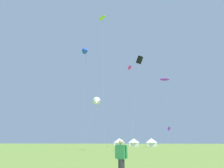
% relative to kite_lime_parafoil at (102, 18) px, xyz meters
% --- Properties ---
extents(kite_lime_parafoil, '(2.44, 2.62, 28.12)m').
position_rel_kite_lime_parafoil_xyz_m(kite_lime_parafoil, '(0.00, 0.00, 0.00)').
color(kite_lime_parafoil, '#99DB2D').
rests_on(kite_lime_parafoil, ground).
extents(kite_blue_delta, '(3.69, 3.92, 35.43)m').
position_rel_kite_lime_parafoil_xyz_m(kite_blue_delta, '(-11.25, 22.09, 6.29)').
color(kite_blue_delta, blue).
rests_on(kite_blue_delta, ground).
extents(kite_white_delta, '(3.16, 3.26, 11.27)m').
position_rel_kite_lime_parafoil_xyz_m(kite_white_delta, '(-2.29, 6.09, -17.50)').
color(kite_white_delta, white).
rests_on(kite_white_delta, ground).
extents(kite_magenta_parafoil, '(2.44, 3.73, 30.16)m').
position_rel_kite_lime_parafoil_xyz_m(kite_magenta_parafoil, '(4.31, 30.14, 1.88)').
color(kite_magenta_parafoil, '#E02DA3').
rests_on(kite_magenta_parafoil, ground).
extents(kite_purple_diamond, '(2.05, 1.84, 6.99)m').
position_rel_kite_lime_parafoil_xyz_m(kite_purple_diamond, '(17.00, 32.81, -21.52)').
color(kite_purple_diamond, purple).
rests_on(kite_purple_diamond, ground).
extents(kite_black_box, '(3.27, 1.91, 17.80)m').
position_rel_kite_lime_parafoil_xyz_m(kite_black_box, '(7.64, 0.91, -10.66)').
color(kite_black_box, black).
rests_on(kite_black_box, ground).
extents(kite_purple_parafoil, '(3.21, 1.83, 20.45)m').
position_rel_kite_lime_parafoil_xyz_m(kite_purple_parafoil, '(15.40, 20.48, -7.65)').
color(kite_purple_parafoil, purple).
rests_on(kite_purple_parafoil, ground).
extents(person_spectator, '(0.57, 0.33, 1.73)m').
position_rel_kite_lime_parafoil_xyz_m(person_spectator, '(6.04, -20.04, -26.74)').
color(person_spectator, '#2D2D33').
rests_on(person_spectator, ground).
extents(festival_tent_left, '(4.92, 4.92, 3.20)m').
position_rel_kite_lime_parafoil_xyz_m(festival_tent_left, '(-2.11, 44.66, -25.82)').
color(festival_tent_left, white).
rests_on(festival_tent_left, ground).
extents(festival_tent_right, '(4.83, 4.83, 3.14)m').
position_rel_kite_lime_parafoil_xyz_m(festival_tent_right, '(4.12, 44.66, -25.85)').
color(festival_tent_right, white).
rests_on(festival_tent_right, ground).
extents(festival_tent_center, '(4.86, 4.86, 3.16)m').
position_rel_kite_lime_parafoil_xyz_m(festival_tent_center, '(11.42, 44.66, -25.84)').
color(festival_tent_center, white).
rests_on(festival_tent_center, ground).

